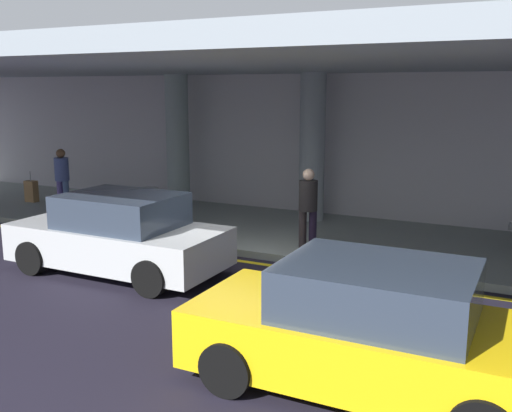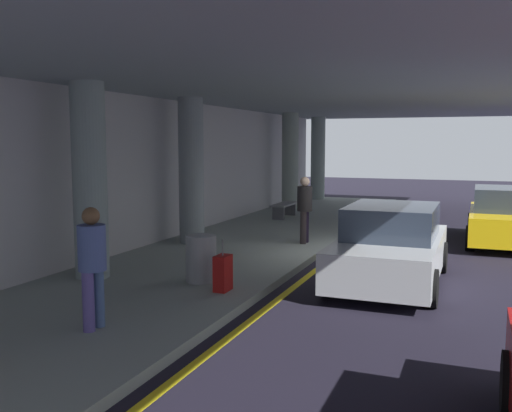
{
  "view_description": "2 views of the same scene",
  "coord_description": "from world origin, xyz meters",
  "px_view_note": "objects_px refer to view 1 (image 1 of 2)",
  "views": [
    {
      "loc": [
        5.19,
        -9.26,
        3.4
      ],
      "look_at": [
        -0.23,
        1.65,
        0.96
      ],
      "focal_mm": 40.95,
      "sensor_mm": 36.0,
      "label": 1
    },
    {
      "loc": [
        -12.65,
        -2.4,
        2.69
      ],
      "look_at": [
        -0.81,
        2.27,
        1.26
      ],
      "focal_mm": 39.72,
      "sensor_mm": 36.0,
      "label": 2
    }
  ],
  "objects_px": {
    "support_column_far_left": "(178,141)",
    "support_column_left_mid": "(312,148)",
    "suitcase_upright_primary": "(31,191)",
    "suitcase_upright_secondary": "(116,213)",
    "traveler_with_luggage": "(62,175)",
    "person_waiting_for_ride": "(308,204)",
    "car_yellow_taxi": "(369,330)",
    "trash_bin_steel": "(148,205)",
    "car_silver": "(119,235)"
  },
  "relations": [
    {
      "from": "support_column_far_left",
      "to": "suitcase_upright_primary",
      "type": "bearing_deg",
      "value": -161.37
    },
    {
      "from": "car_silver",
      "to": "car_yellow_taxi",
      "type": "relative_size",
      "value": 1.0
    },
    {
      "from": "car_yellow_taxi",
      "to": "suitcase_upright_primary",
      "type": "xyz_separation_m",
      "value": [
        -11.8,
        6.04,
        -0.25
      ]
    },
    {
      "from": "trash_bin_steel",
      "to": "car_silver",
      "type": "bearing_deg",
      "value": -61.61
    },
    {
      "from": "traveler_with_luggage",
      "to": "suitcase_upright_secondary",
      "type": "bearing_deg",
      "value": -54.24
    },
    {
      "from": "support_column_far_left",
      "to": "car_yellow_taxi",
      "type": "height_order",
      "value": "support_column_far_left"
    },
    {
      "from": "person_waiting_for_ride",
      "to": "trash_bin_steel",
      "type": "relative_size",
      "value": 1.98
    },
    {
      "from": "support_column_left_mid",
      "to": "car_yellow_taxi",
      "type": "relative_size",
      "value": 0.89
    },
    {
      "from": "car_silver",
      "to": "car_yellow_taxi",
      "type": "bearing_deg",
      "value": -19.17
    },
    {
      "from": "support_column_left_mid",
      "to": "suitcase_upright_secondary",
      "type": "bearing_deg",
      "value": -145.81
    },
    {
      "from": "traveler_with_luggage",
      "to": "person_waiting_for_ride",
      "type": "height_order",
      "value": "same"
    },
    {
      "from": "car_yellow_taxi",
      "to": "suitcase_upright_secondary",
      "type": "height_order",
      "value": "car_yellow_taxi"
    },
    {
      "from": "traveler_with_luggage",
      "to": "person_waiting_for_ride",
      "type": "relative_size",
      "value": 1.0
    },
    {
      "from": "person_waiting_for_ride",
      "to": "suitcase_upright_primary",
      "type": "height_order",
      "value": "person_waiting_for_ride"
    },
    {
      "from": "car_yellow_taxi",
      "to": "person_waiting_for_ride",
      "type": "relative_size",
      "value": 2.44
    },
    {
      "from": "support_column_far_left",
      "to": "person_waiting_for_ride",
      "type": "distance_m",
      "value": 5.71
    },
    {
      "from": "suitcase_upright_primary",
      "to": "support_column_left_mid",
      "type": "bearing_deg",
      "value": -13.64
    },
    {
      "from": "support_column_left_mid",
      "to": "traveler_with_luggage",
      "type": "relative_size",
      "value": 2.17
    },
    {
      "from": "support_column_left_mid",
      "to": "suitcase_upright_primary",
      "type": "height_order",
      "value": "support_column_left_mid"
    },
    {
      "from": "car_silver",
      "to": "traveler_with_luggage",
      "type": "relative_size",
      "value": 2.44
    },
    {
      "from": "support_column_far_left",
      "to": "car_yellow_taxi",
      "type": "distance_m",
      "value": 10.71
    },
    {
      "from": "support_column_left_mid",
      "to": "suitcase_upright_secondary",
      "type": "relative_size",
      "value": 4.06
    },
    {
      "from": "car_silver",
      "to": "suitcase_upright_secondary",
      "type": "relative_size",
      "value": 4.56
    },
    {
      "from": "suitcase_upright_primary",
      "to": "suitcase_upright_secondary",
      "type": "xyz_separation_m",
      "value": [
        4.22,
        -1.3,
        0.0
      ]
    },
    {
      "from": "car_yellow_taxi",
      "to": "suitcase_upright_secondary",
      "type": "relative_size",
      "value": 4.56
    },
    {
      "from": "support_column_left_mid",
      "to": "person_waiting_for_ride",
      "type": "xyz_separation_m",
      "value": [
        0.96,
        -2.69,
        -0.86
      ]
    },
    {
      "from": "car_yellow_taxi",
      "to": "traveler_with_luggage",
      "type": "bearing_deg",
      "value": -30.68
    },
    {
      "from": "traveler_with_luggage",
      "to": "support_column_far_left",
      "type": "bearing_deg",
      "value": 1.6
    },
    {
      "from": "car_yellow_taxi",
      "to": "trash_bin_steel",
      "type": "height_order",
      "value": "car_yellow_taxi"
    },
    {
      "from": "car_silver",
      "to": "traveler_with_luggage",
      "type": "distance_m",
      "value": 5.72
    },
    {
      "from": "support_column_left_mid",
      "to": "car_yellow_taxi",
      "type": "xyz_separation_m",
      "value": [
        3.58,
        -7.46,
        -1.26
      ]
    },
    {
      "from": "car_silver",
      "to": "car_yellow_taxi",
      "type": "xyz_separation_m",
      "value": [
        5.4,
        -2.22,
        0.0
      ]
    },
    {
      "from": "support_column_far_left",
      "to": "person_waiting_for_ride",
      "type": "relative_size",
      "value": 2.17
    },
    {
      "from": "suitcase_upright_primary",
      "to": "trash_bin_steel",
      "type": "distance_m",
      "value": 4.73
    },
    {
      "from": "support_column_left_mid",
      "to": "trash_bin_steel",
      "type": "distance_m",
      "value": 4.33
    },
    {
      "from": "traveler_with_luggage",
      "to": "suitcase_upright_secondary",
      "type": "xyz_separation_m",
      "value": [
        2.46,
        -0.8,
        -0.65
      ]
    },
    {
      "from": "car_silver",
      "to": "support_column_far_left",
      "type": "bearing_deg",
      "value": 115.72
    },
    {
      "from": "trash_bin_steel",
      "to": "suitcase_upright_primary",
      "type": "bearing_deg",
      "value": 172.17
    },
    {
      "from": "car_yellow_taxi",
      "to": "suitcase_upright_primary",
      "type": "height_order",
      "value": "car_yellow_taxi"
    },
    {
      "from": "support_column_far_left",
      "to": "support_column_left_mid",
      "type": "distance_m",
      "value": 4.0
    },
    {
      "from": "car_yellow_taxi",
      "to": "support_column_left_mid",
      "type": "bearing_deg",
      "value": -66.22
    },
    {
      "from": "traveler_with_luggage",
      "to": "trash_bin_steel",
      "type": "bearing_deg",
      "value": -39.09
    },
    {
      "from": "car_silver",
      "to": "trash_bin_steel",
      "type": "bearing_deg",
      "value": 121.58
    },
    {
      "from": "person_waiting_for_ride",
      "to": "support_column_far_left",
      "type": "bearing_deg",
      "value": -134.5
    },
    {
      "from": "support_column_left_mid",
      "to": "suitcase_upright_secondary",
      "type": "height_order",
      "value": "support_column_left_mid"
    },
    {
      "from": "support_column_left_mid",
      "to": "car_silver",
      "type": "relative_size",
      "value": 0.89
    },
    {
      "from": "suitcase_upright_primary",
      "to": "trash_bin_steel",
      "type": "bearing_deg",
      "value": -31.3
    },
    {
      "from": "traveler_with_luggage",
      "to": "suitcase_upright_primary",
      "type": "distance_m",
      "value": 1.94
    },
    {
      "from": "support_column_left_mid",
      "to": "traveler_with_luggage",
      "type": "height_order",
      "value": "support_column_left_mid"
    },
    {
      "from": "car_yellow_taxi",
      "to": "traveler_with_luggage",
      "type": "xyz_separation_m",
      "value": [
        -10.05,
        5.53,
        0.4
      ]
    }
  ]
}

